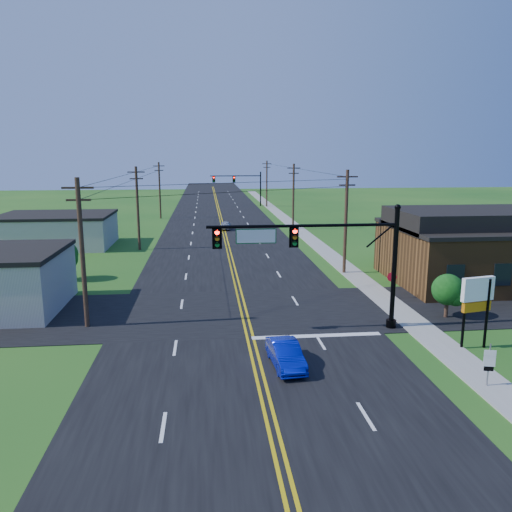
{
  "coord_description": "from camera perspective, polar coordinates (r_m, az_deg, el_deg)",
  "views": [
    {
      "loc": [
        -2.2,
        -19.68,
        10.32
      ],
      "look_at": [
        0.8,
        10.0,
        4.19
      ],
      "focal_mm": 35.0,
      "sensor_mm": 36.0,
      "label": 1
    }
  ],
  "objects": [
    {
      "name": "shrub_corner",
      "position": [
        33.98,
        21.07,
        -3.62
      ],
      "size": [
        2.0,
        2.0,
        2.86
      ],
      "color": "#342017",
      "rests_on": "ground"
    },
    {
      "name": "stop_sign",
      "position": [
        37.06,
        15.26,
        -2.64
      ],
      "size": [
        0.71,
        0.16,
        2.02
      ],
      "rotation": [
        0.0,
        0.0,
        -0.17
      ],
      "color": "slate",
      "rests_on": "ground"
    },
    {
      "name": "road_main",
      "position": [
        70.47,
        -3.93,
        3.19
      ],
      "size": [
        16.0,
        220.0,
        0.04
      ],
      "primitive_type": "cube",
      "color": "black",
      "rests_on": "ground"
    },
    {
      "name": "ground",
      "position": [
        22.33,
        0.57,
        -15.91
      ],
      "size": [
        260.0,
        260.0,
        0.0
      ],
      "primitive_type": "plane",
      "color": "#194E16",
      "rests_on": "ground"
    },
    {
      "name": "signal_mast_far",
      "position": [
        100.07,
        -1.98,
        8.31
      ],
      "size": [
        10.98,
        0.6,
        7.48
      ],
      "color": "black",
      "rests_on": "ground"
    },
    {
      "name": "tree_right_back",
      "position": [
        49.78,
        15.76,
        2.26
      ],
      "size": [
        3.0,
        3.0,
        4.1
      ],
      "color": "#342017",
      "rests_on": "ground"
    },
    {
      "name": "pylon_sign",
      "position": [
        29.01,
        23.96,
        -4.28
      ],
      "size": [
        1.93,
        0.66,
        3.94
      ],
      "rotation": [
        0.0,
        0.0,
        0.21
      ],
      "color": "black",
      "rests_on": "ground"
    },
    {
      "name": "utility_pole_left_b",
      "position": [
        55.45,
        -13.37,
        5.51
      ],
      "size": [
        1.8,
        0.28,
        9.0
      ],
      "color": "#342017",
      "rests_on": "ground"
    },
    {
      "name": "tree_left",
      "position": [
        44.08,
        -21.19,
        0.16
      ],
      "size": [
        2.4,
        2.4,
        3.37
      ],
      "color": "#342017",
      "rests_on": "ground"
    },
    {
      "name": "utility_pole_left_c",
      "position": [
        82.2,
        -10.95,
        7.51
      ],
      "size": [
        1.8,
        0.28,
        9.0
      ],
      "color": "#342017",
      "rests_on": "ground"
    },
    {
      "name": "brick_building",
      "position": [
        44.45,
        24.31,
        0.26
      ],
      "size": [
        14.2,
        11.2,
        4.7
      ],
      "color": "brown",
      "rests_on": "ground"
    },
    {
      "name": "road_cross",
      "position": [
        33.38,
        -1.72,
        -6.36
      ],
      "size": [
        70.0,
        10.0,
        0.04
      ],
      "primitive_type": "cube",
      "color": "black",
      "rests_on": "ground"
    },
    {
      "name": "utility_pole_left_a",
      "position": [
        31.07,
        -19.26,
        0.58
      ],
      "size": [
        1.8,
        0.28,
        9.0
      ],
      "color": "#342017",
      "rests_on": "ground"
    },
    {
      "name": "cream_bldg_far",
      "position": [
        60.67,
        -21.81,
        2.77
      ],
      "size": [
        12.2,
        9.2,
        3.7
      ],
      "color": "beige",
      "rests_on": "ground"
    },
    {
      "name": "route_sign",
      "position": [
        25.0,
        25.1,
        -10.94
      ],
      "size": [
        0.51,
        0.15,
        2.06
      ],
      "rotation": [
        0.0,
        0.0,
        -0.24
      ],
      "color": "slate",
      "rests_on": "ground"
    },
    {
      "name": "distant_car",
      "position": [
        69.1,
        -3.5,
        3.51
      ],
      "size": [
        1.77,
        3.62,
        1.19
      ],
      "primitive_type": "imported",
      "rotation": [
        0.0,
        0.0,
        3.03
      ],
      "color": "#ACADB1",
      "rests_on": "ground"
    },
    {
      "name": "utility_pole_right_a",
      "position": [
        43.73,
        10.23,
        4.08
      ],
      "size": [
        1.8,
        0.28,
        9.0
      ],
      "color": "#342017",
      "rests_on": "ground"
    },
    {
      "name": "blue_car",
      "position": [
        25.02,
        3.4,
        -11.22
      ],
      "size": [
        1.61,
        3.84,
        1.23
      ],
      "primitive_type": "imported",
      "rotation": [
        0.0,
        0.0,
        0.08
      ],
      "color": "#0715A9",
      "rests_on": "ground"
    },
    {
      "name": "sidewalk",
      "position": [
        61.88,
        6.16,
        1.99
      ],
      "size": [
        2.0,
        160.0,
        0.08
      ],
      "primitive_type": "cube",
      "color": "gray",
      "rests_on": "ground"
    },
    {
      "name": "utility_pole_right_b",
      "position": [
        68.96,
        4.3,
        6.93
      ],
      "size": [
        1.8,
        0.28,
        9.0
      ],
      "color": "#342017",
      "rests_on": "ground"
    },
    {
      "name": "utility_pole_right_c",
      "position": [
        98.57,
        1.24,
        8.36
      ],
      "size": [
        1.8,
        0.28,
        9.0
      ],
      "color": "#342017",
      "rests_on": "ground"
    },
    {
      "name": "signal_mast_main",
      "position": [
        28.98,
        7.38,
        0.44
      ],
      "size": [
        11.3,
        0.6,
        7.48
      ],
      "color": "black",
      "rests_on": "ground"
    }
  ]
}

